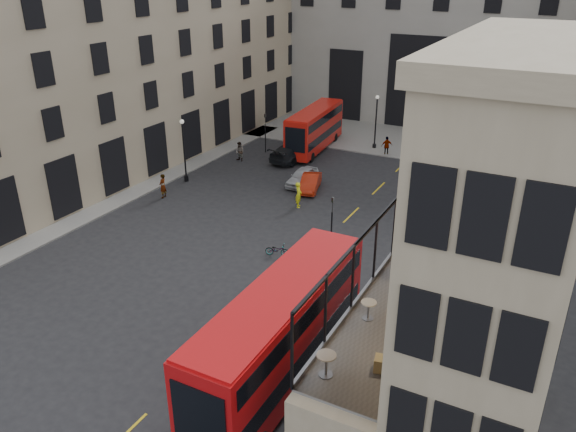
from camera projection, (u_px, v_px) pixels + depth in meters
The scene contains 31 objects.
ground at pixel (245, 365), 25.88m from camera, with size 140.00×140.00×0.00m, color black.
host_building_main at pixel (496, 269), 18.43m from camera, with size 7.26×11.40×15.10m.
host_frontage at pixel (383, 370), 22.19m from camera, with size 3.00×11.00×4.50m, color #C0AE90.
cafe_floor at pixel (388, 322), 21.23m from camera, with size 3.00×10.00×0.10m, color slate.
building_left at pixel (98, 32), 48.72m from camera, with size 14.60×50.60×22.00m.
gateway at pixel (431, 36), 62.76m from camera, with size 35.00×10.60×18.00m.
pavement_far at pixel (387, 138), 59.00m from camera, with size 40.00×12.00×0.12m, color slate.
pavement_left at pixel (90, 194), 44.85m from camera, with size 8.00×48.00×0.12m, color slate.
traffic_light_near at pixel (332, 218), 34.96m from camera, with size 0.16×0.20×3.80m.
traffic_light_far at pixel (265, 128), 53.79m from camera, with size 0.16×0.20×3.80m.
street_lamp_a at pixel (184, 154), 46.60m from camera, with size 0.36×0.36×5.33m.
street_lamp_b at pixel (376, 125), 54.81m from camera, with size 0.36×0.36×5.33m.
bus_near at pixel (281, 330), 23.95m from camera, with size 2.80×11.86×4.73m.
bus_far at pixel (315, 127), 54.56m from camera, with size 3.22×10.40×4.09m.
car_a at pixel (302, 177), 46.58m from camera, with size 1.61×4.01×1.37m, color #A6AAAF.
car_b at pixel (310, 183), 45.50m from camera, with size 1.35×3.87×1.28m, color #A91F0A.
car_c at pixel (294, 152), 52.24m from camera, with size 2.31×5.68×1.65m, color black.
bicycle at pixel (277, 250), 35.39m from camera, with size 0.53×1.52×0.80m, color gray.
cyclist at pixel (299, 195), 42.20m from camera, with size 0.72×0.47×1.98m, color #FAFF1A.
pedestrian_a at pixel (240, 152), 52.02m from camera, with size 0.88×0.69×1.81m, color gray.
pedestrian_b at pixel (325, 134), 57.88m from camera, with size 1.04×0.60×1.60m, color gray.
pedestrian_c at pixel (387, 146), 53.58m from camera, with size 1.08×0.45×1.84m, color gray.
pedestrian_d at pixel (466, 148), 53.34m from camera, with size 0.83×0.54×1.71m, color gray.
pedestrian_e at pixel (163, 186), 43.91m from camera, with size 0.71×0.46×1.94m, color gray.
cafe_table_near at pixel (326, 362), 18.21m from camera, with size 0.66×0.66×0.83m.
cafe_table_mid at pixel (369, 308), 21.15m from camera, with size 0.59×0.59×0.74m.
cafe_table_far at pixel (399, 271), 23.54m from camera, with size 0.66×0.66×0.82m.
cafe_chair_a at pixel (382, 363), 18.53m from camera, with size 0.56×0.56×0.95m.
cafe_chair_b at pixel (415, 324), 20.54m from camera, with size 0.54×0.54×0.97m.
cafe_chair_c at pixel (412, 307), 21.68m from camera, with size 0.43×0.43×0.76m.
cafe_chair_d at pixel (427, 290), 22.70m from camera, with size 0.48×0.48×0.90m.
Camera 1 is at (11.39, -17.39, 16.99)m, focal length 35.00 mm.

